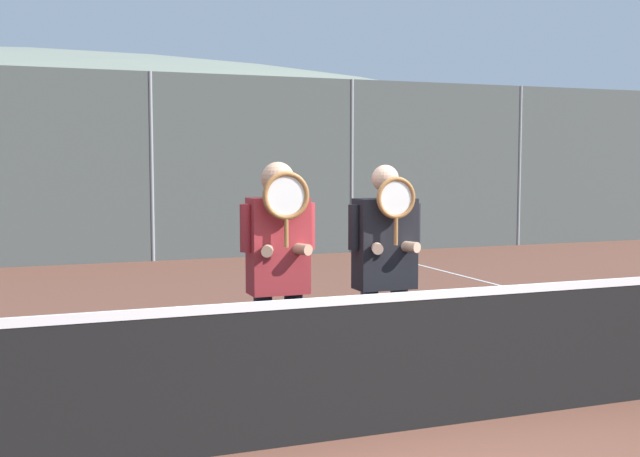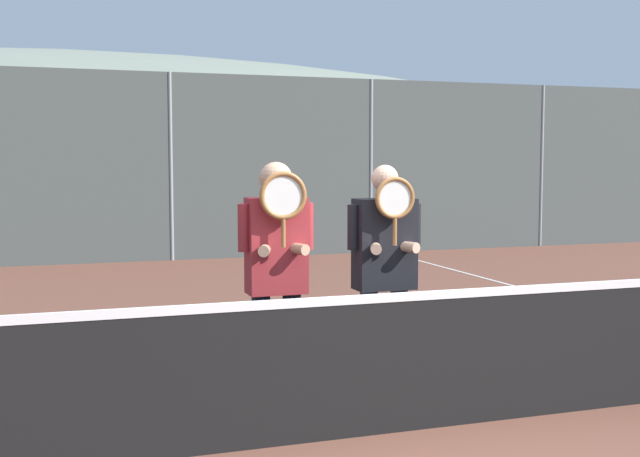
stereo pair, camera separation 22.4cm
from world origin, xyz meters
TOP-DOWN VIEW (x-y plane):
  - ground_plane at (0.00, 0.00)m, footprint 120.00×120.00m
  - hill_distant at (0.00, 53.17)m, footprint 90.43×50.24m
  - clubhouse_building at (0.43, 16.50)m, footprint 21.33×5.50m
  - fence_back at (-0.00, 9.64)m, footprint 22.97×0.06m
  - tennis_net at (0.00, 0.00)m, footprint 11.12×0.09m
  - court_line_right_sideline at (4.14, 3.00)m, footprint 0.05×16.00m
  - player_leftmost at (-0.57, 0.66)m, footprint 0.54×0.34m
  - player_center_left at (0.24, 0.65)m, footprint 0.57×0.34m
  - car_left_of_center at (-2.36, 11.95)m, footprint 4.16×2.00m
  - car_center at (2.31, 12.06)m, footprint 4.10×2.08m
  - car_right_of_center at (6.94, 11.61)m, footprint 4.08×2.05m

SIDE VIEW (x-z plane):
  - ground_plane at x=0.00m, z-range 0.00..0.00m
  - hill_distant at x=0.00m, z-range -8.79..8.79m
  - court_line_right_sideline at x=4.14m, z-range 0.00..0.01m
  - tennis_net at x=0.00m, z-range -0.03..0.98m
  - car_left_of_center at x=-2.36m, z-range 0.02..1.72m
  - car_right_of_center at x=6.94m, z-range 0.01..1.88m
  - car_center at x=2.31m, z-range 0.01..1.91m
  - player_center_left at x=0.24m, z-range 0.15..1.88m
  - player_leftmost at x=-0.57m, z-range 0.17..1.93m
  - fence_back at x=0.00m, z-range 0.00..3.32m
  - clubhouse_building at x=0.43m, z-range 0.02..3.33m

